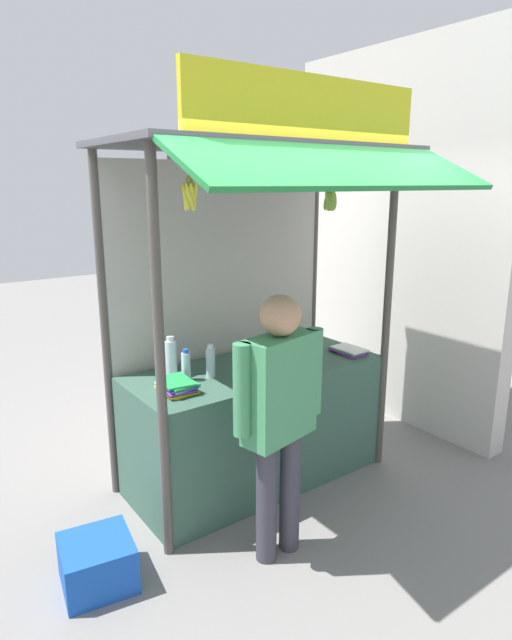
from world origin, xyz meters
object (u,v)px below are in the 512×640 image
magazine_stack_right (285,358)px  magazine_stack_back_right (349,351)px  water_bottle_front_left (211,362)px  water_bottle_mid_left (171,357)px  water_bottle_front_right (186,366)px  vendor_person (279,405)px  banana_bunch_rightmost (330,200)px  magazine_stack_left (177,386)px  banana_bunch_inner_right (190,196)px  plastic_crate (97,563)px

magazine_stack_right → magazine_stack_back_right: bearing=-14.0°
water_bottle_front_left → magazine_stack_right: (0.62, -0.05, -0.08)m
water_bottle_mid_left → magazine_stack_back_right: water_bottle_mid_left is taller
water_bottle_front_right → magazine_stack_right: bearing=-6.1°
magazine_stack_right → vendor_person: size_ratio=0.16×
water_bottle_front_left → banana_bunch_rightmost: (0.59, -0.51, 1.09)m
magazine_stack_left → vendor_person: (0.29, -0.69, 0.03)m
water_bottle_front_left → banana_bunch_inner_right: 1.30m
water_bottle_front_left → magazine_stack_left: (-0.32, -0.11, -0.07)m
magazine_stack_right → water_bottle_front_right: bearing=173.9°
water_bottle_front_right → banana_bunch_inner_right: banana_bunch_inner_right is taller
water_bottle_front_right → plastic_crate: 1.28m
magazine_stack_left → water_bottle_mid_left: bearing=69.0°
magazine_stack_right → banana_bunch_inner_right: 1.64m
magazine_stack_back_right → plastic_crate: magazine_stack_back_right is taller
magazine_stack_right → magazine_stack_back_right: 0.55m
water_bottle_front_left → magazine_stack_left: size_ratio=0.79×
magazine_stack_back_right → magazine_stack_right: bearing=166.0°
magazine_stack_left → vendor_person: 0.75m
plastic_crate → water_bottle_mid_left: bearing=36.2°
magazine_stack_left → magazine_stack_back_right: 1.47m
banana_bunch_rightmost → vendor_person: (-0.62, -0.29, -1.12)m
water_bottle_front_left → banana_bunch_inner_right: (-0.40, -0.51, 1.13)m
water_bottle_mid_left → banana_bunch_inner_right: size_ratio=1.12×
magazine_stack_back_right → plastic_crate: bearing=-174.0°
magazine_stack_right → plastic_crate: bearing=-167.5°
banana_bunch_inner_right → vendor_person: bearing=-38.2°
water_bottle_mid_left → banana_bunch_rightmost: banana_bunch_rightmost is taller
magazine_stack_left → banana_bunch_rightmost: 1.52m
banana_bunch_rightmost → plastic_crate: (-1.61, 0.09, -1.96)m
magazine_stack_left → magazine_stack_back_right: (1.47, -0.08, -0.02)m
magazine_stack_left → vendor_person: size_ratio=0.18×
water_bottle_mid_left → plastic_crate: 1.33m
banana_bunch_rightmost → plastic_crate: 2.53m
banana_bunch_inner_right → plastic_crate: bearing=171.4°
water_bottle_front_left → water_bottle_mid_left: bearing=142.0°
water_bottle_mid_left → plastic_crate: water_bottle_mid_left is taller
water_bottle_front_right → water_bottle_front_left: bearing=-10.0°
magazine_stack_left → banana_bunch_inner_right: (-0.08, -0.39, 1.19)m
magazine_stack_back_right → banana_bunch_rightmost: bearing=-150.2°
water_bottle_front_right → vendor_person: (0.14, -0.83, -0.03)m
water_bottle_mid_left → magazine_stack_right: size_ratio=1.13×
water_bottle_mid_left → magazine_stack_back_right: bearing=-14.6°
water_bottle_mid_left → magazine_stack_back_right: (1.37, -0.36, -0.11)m
water_bottle_front_right → vendor_person: bearing=-80.2°
water_bottle_mid_left → magazine_stack_right: bearing=-14.9°
magazine_stack_back_right → banana_bunch_inner_right: (-1.56, -0.32, 1.21)m
banana_bunch_inner_right → plastic_crate: size_ratio=0.67×
magazine_stack_left → plastic_crate: magazine_stack_left is taller
water_bottle_mid_left → banana_bunch_inner_right: 1.30m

